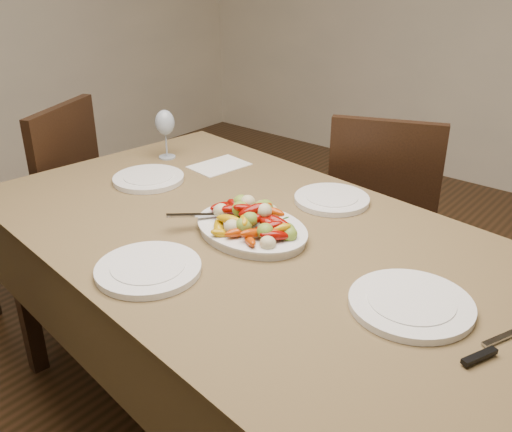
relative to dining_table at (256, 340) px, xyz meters
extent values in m
cube|color=brown|center=(0.00, 0.00, 0.00)|extent=(1.96, 1.27, 0.76)
ellipsoid|color=white|center=(-0.01, 0.00, 0.39)|extent=(0.39, 0.31, 0.02)
cylinder|color=white|center=(-0.56, 0.08, 0.39)|extent=(0.25, 0.25, 0.02)
cylinder|color=white|center=(0.51, -0.05, 0.39)|extent=(0.29, 0.29, 0.02)
cylinder|color=white|center=(0.04, 0.34, 0.39)|extent=(0.25, 0.25, 0.02)
cylinder|color=white|center=(-0.08, -0.34, 0.39)|extent=(0.27, 0.27, 0.02)
cube|color=silver|center=(-0.47, 0.35, 0.38)|extent=(0.18, 0.23, 0.00)
camera|label=1|loc=(0.94, -1.14, 1.15)|focal=40.00mm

